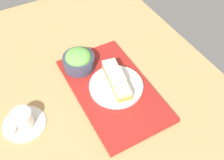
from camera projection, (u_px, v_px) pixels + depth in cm
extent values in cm
cube|color=tan|center=(92.00, 99.00, 97.55)|extent=(140.00, 100.00, 3.00)
cube|color=maroon|center=(112.00, 89.00, 97.86)|extent=(45.73, 26.44, 1.45)
cylinder|color=silver|center=(116.00, 86.00, 96.90)|extent=(19.69, 19.69, 1.47)
cube|color=beige|center=(122.00, 95.00, 92.44)|extent=(7.51, 6.17, 1.42)
cube|color=gold|center=(122.00, 92.00, 91.21)|extent=(7.70, 6.31, 1.85)
cube|color=beige|center=(122.00, 89.00, 89.97)|extent=(7.51, 6.17, 1.42)
cube|color=beige|center=(116.00, 83.00, 95.68)|extent=(7.51, 6.17, 1.75)
cube|color=#669347|center=(116.00, 79.00, 94.14)|extent=(7.62, 6.46, 2.34)
cube|color=beige|center=(116.00, 76.00, 92.60)|extent=(7.51, 6.17, 1.75)
cube|color=#EFE5C1|center=(111.00, 73.00, 99.20)|extent=(7.51, 6.17, 1.34)
cube|color=#CC6B4C|center=(111.00, 70.00, 97.91)|extent=(7.74, 6.26, 2.09)
cube|color=#EFE5C1|center=(111.00, 67.00, 96.62)|extent=(7.51, 6.17, 1.34)
cylinder|color=#33384C|center=(79.00, 62.00, 102.51)|extent=(12.23, 12.23, 5.15)
ellipsoid|color=#5B9E42|center=(78.00, 57.00, 100.56)|extent=(10.09, 10.09, 5.55)
cylinder|color=silver|center=(24.00, 123.00, 88.62)|extent=(14.28, 14.28, 0.80)
cylinder|color=silver|center=(22.00, 118.00, 86.32)|extent=(6.93, 6.93, 5.30)
cylinder|color=#382111|center=(20.00, 114.00, 84.63)|extent=(6.38, 6.38, 0.40)
torus|color=silver|center=(15.00, 129.00, 83.79)|extent=(3.14, 3.31, 3.77)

